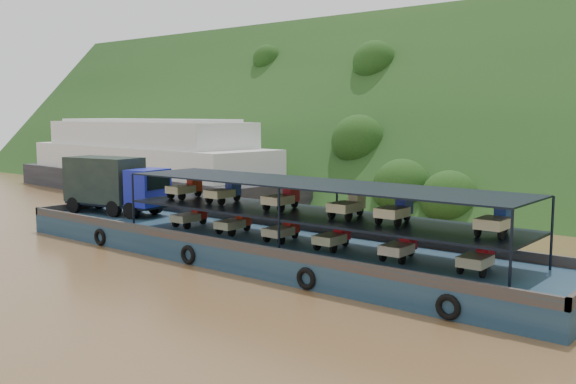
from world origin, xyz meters
The scene contains 4 objects.
ground centered at (0.00, 0.00, 0.00)m, with size 160.00×160.00×0.00m, color brown.
hillside centered at (0.00, 36.00, 0.00)m, with size 140.00×28.00×28.00m, color #143312.
cargo_barge centered at (-2.06, -1.68, 1.29)m, with size 35.00×7.18×5.10m.
passenger_ferry centered at (-29.56, 13.82, 3.30)m, with size 38.32×12.67×7.62m.
Camera 1 is at (23.25, -28.14, 8.03)m, focal length 40.00 mm.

